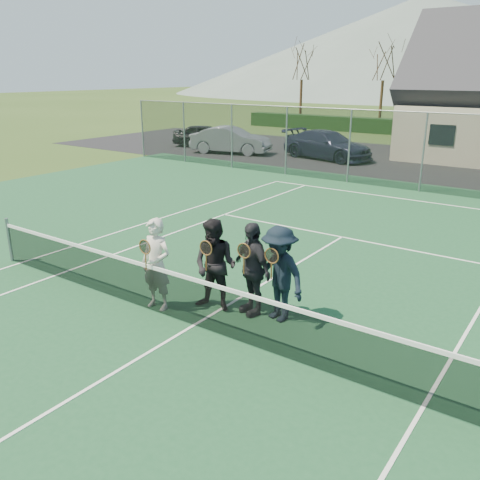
% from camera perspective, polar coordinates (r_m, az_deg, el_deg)
% --- Properties ---
extents(ground, '(220.00, 220.00, 0.00)m').
position_cam_1_polar(ground, '(27.19, 23.40, 7.48)').
color(ground, '#314A1A').
rests_on(ground, ground).
extents(court_surface, '(30.00, 30.00, 0.02)m').
position_cam_1_polar(court_surface, '(9.40, -5.18, -9.60)').
color(court_surface, '#1C4C2B').
rests_on(court_surface, ground).
extents(tarmac_carpark, '(40.00, 12.00, 0.01)m').
position_cam_1_polar(tarmac_carpark, '(28.27, 15.44, 8.68)').
color(tarmac_carpark, black).
rests_on(tarmac_carpark, ground).
extents(hill_west, '(110.00, 110.00, 18.00)m').
position_cam_1_polar(hill_west, '(105.86, 19.71, 19.76)').
color(hill_west, slate).
rests_on(hill_west, ground).
extents(car_a, '(4.29, 3.12, 1.36)m').
position_cam_1_polar(car_a, '(32.38, -3.92, 11.63)').
color(car_a, black).
rests_on(car_a, ground).
extents(car_b, '(4.79, 2.74, 1.49)m').
position_cam_1_polar(car_b, '(29.42, -1.06, 11.14)').
color(car_b, gray).
rests_on(car_b, ground).
extents(car_c, '(5.43, 3.11, 1.48)m').
position_cam_1_polar(car_c, '(27.85, 9.78, 10.47)').
color(car_c, '#181B31').
rests_on(car_c, ground).
extents(court_markings, '(11.03, 23.83, 0.01)m').
position_cam_1_polar(court_markings, '(9.40, -5.19, -9.51)').
color(court_markings, white).
rests_on(court_markings, court_surface).
extents(tennis_net, '(11.68, 0.08, 1.10)m').
position_cam_1_polar(tennis_net, '(9.17, -5.28, -6.67)').
color(tennis_net, slate).
rests_on(tennis_net, ground).
extents(perimeter_fence, '(30.07, 0.07, 3.02)m').
position_cam_1_polar(perimeter_fence, '(20.72, 19.89, 9.24)').
color(perimeter_fence, slate).
rests_on(perimeter_fence, ground).
extents(tree_a, '(3.20, 3.20, 7.77)m').
position_cam_1_polar(tree_a, '(44.78, 7.02, 19.92)').
color(tree_a, '#382314').
rests_on(tree_a, ground).
extents(tree_b, '(3.20, 3.20, 7.77)m').
position_cam_1_polar(tree_b, '(41.88, 15.98, 19.52)').
color(tree_b, '#342413').
rests_on(tree_b, ground).
extents(player_a, '(0.68, 0.52, 1.80)m').
position_cam_1_polar(player_a, '(9.81, -9.37, -2.72)').
color(player_a, beige).
rests_on(player_a, court_surface).
extents(player_b, '(0.99, 0.83, 1.80)m').
position_cam_1_polar(player_b, '(9.64, -2.79, -2.88)').
color(player_b, black).
rests_on(player_b, court_surface).
extents(player_c, '(1.14, 0.81, 1.80)m').
position_cam_1_polar(player_c, '(9.48, 1.36, -3.21)').
color(player_c, '#242429').
rests_on(player_c, court_surface).
extents(player_d, '(1.29, 0.94, 1.80)m').
position_cam_1_polar(player_d, '(9.26, 4.41, -3.81)').
color(player_d, black).
rests_on(player_d, court_surface).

